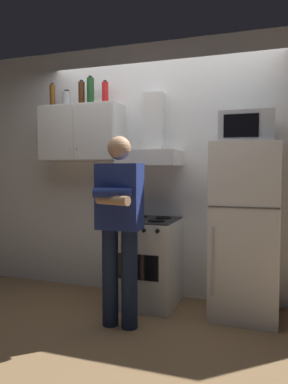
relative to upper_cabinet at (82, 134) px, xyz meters
The scene contains 13 objects.
ground_plane 1.98m from the upper_cabinet, 23.77° to the right, with size 7.00×7.00×0.00m, color olive.
back_wall_tiled 0.97m from the upper_cabinet, 14.86° to the left, with size 4.80×0.10×2.70m, color white.
upper_cabinet is the anchor object (origin of this frame).
stove_oven 1.55m from the upper_cabinet, ahead, with size 0.60×0.62×0.87m.
range_hood 0.81m from the upper_cabinet, ahead, with size 0.60×0.44×0.75m.
refrigerator 2.00m from the upper_cabinet, ahead, with size 0.60×0.62×1.60m.
microwave 1.75m from the upper_cabinet, ahead, with size 0.48×0.37×0.28m.
person_standing 1.35m from the upper_cabinet, 44.26° to the right, with size 0.38×0.33×1.64m.
bottle_canister_steel 0.43m from the upper_cabinet, behind, with size 0.10×0.10×0.18m.
bottle_rum_dark 0.43m from the upper_cabinet, 50.99° to the right, with size 0.07×0.07×0.27m.
bottle_wine_green 0.46m from the upper_cabinet, ahead, with size 0.08×0.08×0.30m.
bottle_soda_red 0.50m from the upper_cabinet, ahead, with size 0.07×0.07×0.25m.
bottle_beer_brown 0.55m from the upper_cabinet, behind, with size 0.06×0.06×0.27m.
Camera 1 is at (1.13, -3.26, 1.36)m, focal length 34.83 mm.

